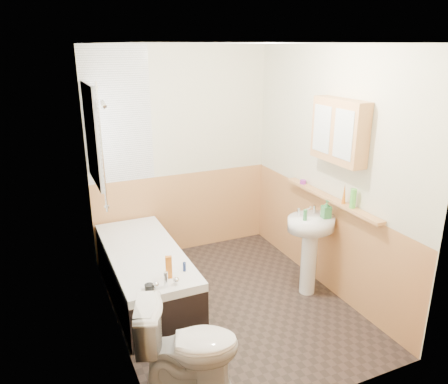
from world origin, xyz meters
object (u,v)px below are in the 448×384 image
at_px(sink, 310,239).
at_px(pine_shelf, 330,198).
at_px(toilet, 189,347).
at_px(bathtub, 145,272).
at_px(medicine_cabinet, 339,131).

relative_size(sink, pine_shelf, 0.67).
bearing_deg(toilet, bathtub, 17.89).
height_order(bathtub, medicine_cabinet, medicine_cabinet).
bearing_deg(toilet, pine_shelf, -47.77).
bearing_deg(sink, pine_shelf, -4.77).
xyz_separation_m(bathtub, pine_shelf, (1.77, -0.63, 0.75)).
bearing_deg(medicine_cabinet, toilet, -158.91).
bearing_deg(pine_shelf, toilet, -156.89).
relative_size(toilet, pine_shelf, 0.53).
distance_m(sink, medicine_cabinet, 1.14).
height_order(toilet, pine_shelf, pine_shelf).
distance_m(toilet, medicine_cabinet, 2.33).
relative_size(toilet, sink, 0.79).
height_order(bathtub, sink, sink).
height_order(bathtub, pine_shelf, pine_shelf).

